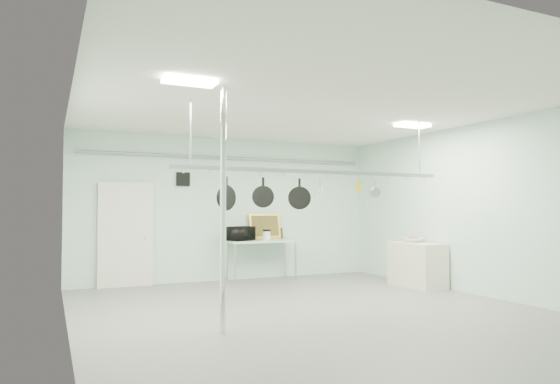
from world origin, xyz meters
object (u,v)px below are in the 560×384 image
skillet_left (226,194)px  skillet_mid (263,192)px  fruit_bowl (413,240)px  coffee_canister (267,236)px  skillet_right (299,194)px  microwave (241,234)px  chrome_pole (223,209)px  side_cabinet (417,265)px  pot_rack (317,170)px  prep_table (261,243)px

skillet_left → skillet_mid: same height
fruit_bowl → coffee_canister: bearing=143.6°
skillet_right → microwave: bearing=108.5°
chrome_pole → coffee_canister: chrome_pole is taller
fruit_bowl → skillet_left: skillet_left is taller
side_cabinet → fruit_bowl: bearing=71.6°
microwave → coffee_canister: bearing=149.9°
pot_rack → microwave: bearing=92.2°
chrome_pole → coffee_canister: bearing=59.8°
prep_table → skillet_left: 3.96m
prep_table → skillet_left: (-1.95, -3.30, 0.99)m
skillet_mid → coffee_canister: bearing=86.4°
chrome_pole → skillet_right: bearing=29.8°
skillet_mid → skillet_right: 0.63m
side_cabinet → skillet_mid: size_ratio=2.65×
skillet_right → chrome_pole: bearing=-128.1°
fruit_bowl → chrome_pole: bearing=-155.9°
chrome_pole → skillet_left: 0.99m
pot_rack → skillet_right: size_ratio=9.90×
side_cabinet → microwave: 3.79m
chrome_pole → microwave: 4.54m
side_cabinet → coffee_canister: coffee_canister is taller
skillet_left → microwave: bearing=41.0°
coffee_canister → skillet_mid: size_ratio=0.44×
pot_rack → fruit_bowl: pot_rack is taller
skillet_left → pot_rack: bearing=-25.2°
skillet_mid → skillet_right: size_ratio=0.93×
microwave → skillet_left: bearing=42.5°
pot_rack → skillet_right: 0.51m
chrome_pole → skillet_left: size_ratio=6.17×
side_cabinet → coffee_canister: bearing=140.0°
fruit_bowl → skillet_right: bearing=-158.7°
microwave → coffee_canister: (0.60, -0.07, -0.06)m
side_cabinet → skillet_mid: (-3.91, -1.10, 1.41)m
fruit_bowl → skillet_mid: 4.28m
skillet_left → skillet_mid: 0.59m
side_cabinet → pot_rack: (-2.95, -1.10, 1.78)m
fruit_bowl → pot_rack: bearing=-156.6°
chrome_pole → microwave: size_ratio=5.69×
chrome_pole → fruit_bowl: bearing=24.1°
skillet_mid → skillet_right: (0.63, 0.00, -0.02)m
side_cabinet → pot_rack: pot_rack is taller
microwave → skillet_mid: skillet_mid is taller
chrome_pole → pot_rack: chrome_pole is taller
prep_table → coffee_canister: size_ratio=8.07×
chrome_pole → coffee_canister: size_ratio=16.15×
prep_table → microwave: (-0.52, -0.06, 0.23)m
prep_table → microwave: bearing=-173.6°
side_cabinet → skillet_left: (-4.50, -1.10, 1.38)m
microwave → skillet_mid: bearing=51.8°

